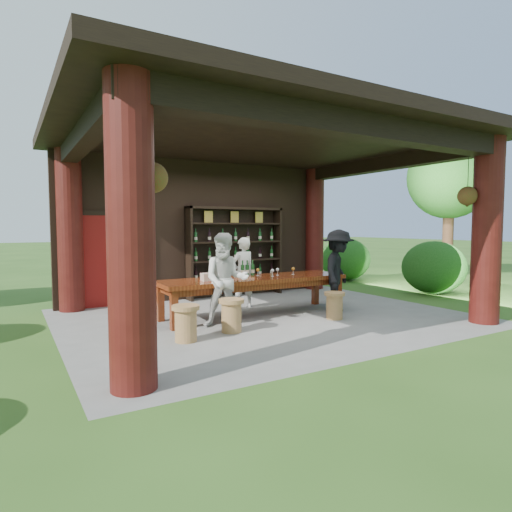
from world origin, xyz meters
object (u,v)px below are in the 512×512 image
stool_near_left (231,315)px  stool_near_right (334,305)px  stool_far_left (186,322)px  host (243,273)px  tasting_table (255,283)px  wine_shelf (236,252)px  guest_woman (226,280)px  guest_man (338,271)px  napkin_basket (209,277)px

stool_near_left → stool_near_right: size_ratio=1.08×
stool_near_left → stool_far_left: 0.87m
stool_far_left → host: host is taller
tasting_table → host: size_ratio=2.51×
host → wine_shelf: bearing=-117.7°
tasting_table → guest_woman: (-0.91, -0.57, 0.18)m
stool_far_left → guest_man: bearing=8.8°
stool_far_left → guest_woman: (0.95, 0.55, 0.52)m
wine_shelf → napkin_basket: (-1.73, -2.26, -0.29)m
guest_man → napkin_basket: size_ratio=6.46×
tasting_table → host: bearing=77.9°
stool_near_right → guest_man: size_ratio=0.30×
wine_shelf → stool_far_left: wine_shelf is taller
stool_near_right → stool_far_left: bearing=-178.6°
host → napkin_basket: (-1.17, -0.84, 0.07)m
stool_near_right → guest_woman: (-2.03, 0.48, 0.54)m
tasting_table → wine_shelf: bearing=71.6°
stool_near_right → guest_woman: size_ratio=0.31×
wine_shelf → stool_near_left: bearing=-118.7°
wine_shelf → guest_woman: wine_shelf is taller
wine_shelf → stool_far_left: (-2.59, -3.34, -0.82)m
tasting_table → stool_near_left: (-1.00, -0.96, -0.35)m
stool_near_left → stool_far_left: bearing=-169.1°
tasting_table → stool_far_left: tasting_table is taller
guest_man → wine_shelf: bearing=69.3°
stool_near_left → napkin_basket: 1.06m
guest_woman → napkin_basket: bearing=123.1°
stool_near_right → host: host is taller
wine_shelf → host: 1.57m
wine_shelf → tasting_table: 2.38m
host → guest_man: bearing=130.0°
stool_near_right → host: (-0.95, 1.85, 0.48)m
stool_far_left → tasting_table: bearing=31.1°
napkin_basket → host: bearing=35.7°
host → napkin_basket: size_ratio=5.79×
wine_shelf → stool_near_left: wine_shelf is taller
stool_far_left → guest_man: size_ratio=0.33×
stool_near_right → stool_far_left: 2.98m
stool_near_left → stool_far_left: (-0.86, -0.17, 0.00)m
stool_near_left → guest_woman: 0.65m
napkin_basket → stool_near_right: bearing=-25.5°
host → guest_man: (1.43, -1.39, 0.09)m
guest_woman → stool_near_right: bearing=10.6°
guest_woman → host: bearing=75.5°
guest_man → napkin_basket: guest_man is taller
guest_man → guest_woman: bearing=141.7°
guest_woman → wine_shelf: bearing=83.2°
stool_far_left → napkin_basket: size_ratio=2.13×
wine_shelf → host: size_ratio=1.67×
stool_near_right → wine_shelf: bearing=96.7°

